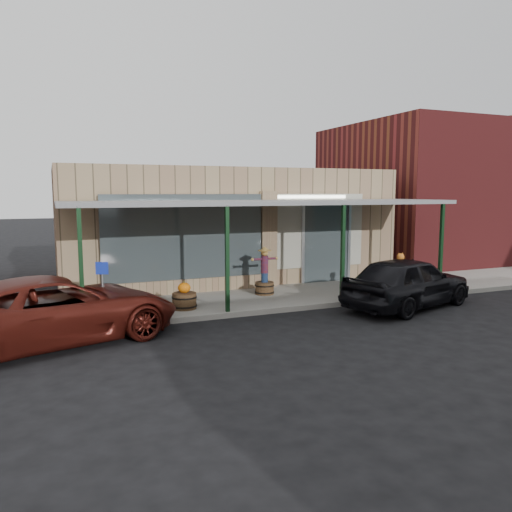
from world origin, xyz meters
name	(u,v)px	position (x,y,z in m)	size (l,w,h in m)	color
ground	(326,330)	(0.00, 0.00, 0.00)	(120.00, 120.00, 0.00)	black
sidewalk	(267,298)	(0.00, 3.60, 0.07)	(40.00, 3.20, 0.15)	gray
storefront	(220,225)	(0.00, 8.16, 2.09)	(12.00, 6.25, 4.20)	#957E5B
awning	(268,204)	(0.00, 3.56, 3.01)	(12.00, 3.00, 3.04)	slate
block_buildings_near	(257,182)	(2.01, 9.20, 3.77)	(61.00, 8.00, 8.00)	maroon
barrel_scarecrow	(265,278)	(0.04, 3.89, 0.66)	(0.89, 0.77, 1.52)	#513920
barrel_pumpkin	(184,299)	(-2.80, 2.93, 0.43)	(0.87, 0.87, 0.79)	#513920
handicap_sign	(103,283)	(-5.00, 2.40, 1.11)	(0.30, 0.12, 1.50)	gray
parked_sedan	(408,282)	(3.42, 1.18, 0.77)	(4.83, 3.06, 1.53)	black
car_maroon	(56,310)	(-6.10, 1.42, 0.76)	(2.52, 5.46, 1.52)	#501610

